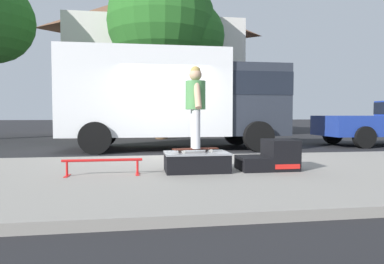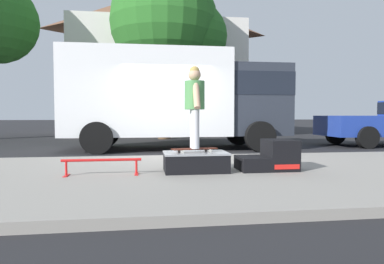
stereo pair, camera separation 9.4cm
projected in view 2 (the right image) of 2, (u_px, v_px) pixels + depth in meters
ground_plane at (170, 157)px, 8.81m from camera, size 140.00×140.00×0.00m
sidewalk_slab at (184, 176)px, 5.84m from camera, size 50.00×5.00×0.12m
skate_box at (196, 161)px, 5.88m from camera, size 1.08×0.70×0.33m
kicker_ramp at (271, 157)px, 6.07m from camera, size 1.00×0.65×0.53m
grind_rail at (102, 163)px, 5.53m from camera, size 1.26×0.28×0.26m
skateboard at (195, 149)px, 5.86m from camera, size 0.81×0.37×0.07m
skater_kid at (195, 100)px, 5.82m from camera, size 0.34×0.71×1.38m
box_truck at (178, 96)px, 10.96m from camera, size 6.91×2.63×3.05m
street_tree_main at (170, 25)px, 15.43m from camera, size 5.24×4.77×7.63m
house_behind at (157, 62)px, 20.53m from camera, size 9.54×8.23×8.40m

